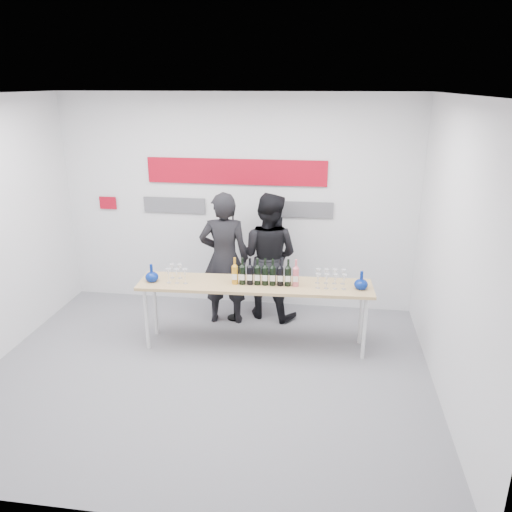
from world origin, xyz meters
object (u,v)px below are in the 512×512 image
(presenter_right, at_px, (268,256))
(mic_stand, at_px, (234,284))
(presenter_left, at_px, (224,259))
(tasting_table, at_px, (255,288))

(presenter_right, xyz_separation_m, mic_stand, (-0.44, -0.19, -0.36))
(presenter_left, height_order, presenter_right, presenter_left)
(tasting_table, bearing_deg, mic_stand, 116.07)
(presenter_left, bearing_deg, mic_stand, -153.62)
(tasting_table, height_order, mic_stand, mic_stand)
(tasting_table, bearing_deg, presenter_right, 83.75)
(tasting_table, xyz_separation_m, presenter_left, (-0.50, 0.64, 0.13))
(tasting_table, distance_m, presenter_right, 0.91)
(presenter_left, relative_size, presenter_right, 1.03)
(tasting_table, xyz_separation_m, mic_stand, (-0.39, 0.71, -0.26))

